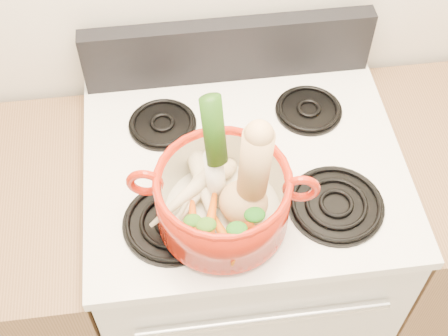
{
  "coord_description": "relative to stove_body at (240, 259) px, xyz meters",
  "views": [
    {
      "loc": [
        -0.17,
        0.48,
        2.15
      ],
      "look_at": [
        -0.07,
        1.21,
        1.18
      ],
      "focal_mm": 50.0,
      "sensor_mm": 36.0,
      "label": 1
    }
  ],
  "objects": [
    {
      "name": "parsnip_4",
      "position": [
        -0.13,
        -0.11,
        0.58
      ],
      "size": [
        0.13,
        0.18,
        0.05
      ],
      "primitive_type": "cone",
      "rotation": [
        1.66,
        0.0,
        -0.52
      ],
      "color": "beige",
      "rests_on": "dutch_oven"
    },
    {
      "name": "parsnip_2",
      "position": [
        -0.11,
        -0.14,
        0.57
      ],
      "size": [
        0.07,
        0.21,
        0.06
      ],
      "primitive_type": "cone",
      "rotation": [
        1.66,
        0.0,
        0.14
      ],
      "color": "beige",
      "rests_on": "dutch_oven"
    },
    {
      "name": "parsnip_0",
      "position": [
        -0.11,
        -0.13,
        0.56
      ],
      "size": [
        0.08,
        0.23,
        0.06
      ],
      "primitive_type": "cone",
      "rotation": [
        1.66,
        0.0,
        0.15
      ],
      "color": "beige",
      "rests_on": "dutch_oven"
    },
    {
      "name": "dutch_oven",
      "position": [
        -0.07,
        -0.17,
        0.58
      ],
      "size": [
        0.34,
        0.34,
        0.14
      ],
      "primitive_type": "cylinder",
      "rotation": [
        0.0,
        0.0,
        -0.17
      ],
      "color": "#A41A0A",
      "rests_on": "burner_front_left"
    },
    {
      "name": "cooktop",
      "position": [
        0.0,
        0.0,
        0.47
      ],
      "size": [
        0.78,
        0.67,
        0.03
      ],
      "primitive_type": "cube",
      "color": "white",
      "rests_on": "stove_body"
    },
    {
      "name": "control_backsplash",
      "position": [
        0.0,
        0.3,
        0.58
      ],
      "size": [
        0.76,
        0.05,
        0.18
      ],
      "primitive_type": "cube",
      "color": "black",
      "rests_on": "cooktop"
    },
    {
      "name": "burner_front_right",
      "position": [
        0.19,
        -0.16,
        0.5
      ],
      "size": [
        0.22,
        0.22,
        0.02
      ],
      "primitive_type": "cylinder",
      "color": "black",
      "rests_on": "cooktop"
    },
    {
      "name": "carrot_3",
      "position": [
        -0.1,
        -0.2,
        0.58
      ],
      "size": [
        0.07,
        0.15,
        0.04
      ],
      "primitive_type": "cone",
      "rotation": [
        1.66,
        0.0,
        -0.25
      ],
      "color": "#CF4E0A",
      "rests_on": "dutch_oven"
    },
    {
      "name": "squash",
      "position": [
        -0.03,
        -0.19,
        0.67
      ],
      "size": [
        0.15,
        0.14,
        0.28
      ],
      "primitive_type": null,
      "rotation": [
        0.0,
        0.05,
        -0.29
      ],
      "color": "tan",
      "rests_on": "dutch_oven"
    },
    {
      "name": "leek",
      "position": [
        -0.09,
        -0.13,
        0.69
      ],
      "size": [
        0.07,
        0.12,
        0.3
      ],
      "primitive_type": "cylinder",
      "rotation": [
        -0.21,
        0.0,
        0.28
      ],
      "color": "white",
      "rests_on": "dutch_oven"
    },
    {
      "name": "burner_back_left",
      "position": [
        -0.19,
        0.14,
        0.5
      ],
      "size": [
        0.17,
        0.17,
        0.02
      ],
      "primitive_type": "cylinder",
      "color": "black",
      "rests_on": "cooktop"
    },
    {
      "name": "oven_handle",
      "position": [
        0.0,
        -0.34,
        0.32
      ],
      "size": [
        0.6,
        0.02,
        0.02
      ],
      "primitive_type": "cylinder",
      "rotation": [
        0.0,
        1.57,
        0.0
      ],
      "color": "silver",
      "rests_on": "stove_body"
    },
    {
      "name": "burner_back_right",
      "position": [
        0.19,
        0.14,
        0.5
      ],
      "size": [
        0.17,
        0.17,
        0.02
      ],
      "primitive_type": "cylinder",
      "color": "black",
      "rests_on": "cooktop"
    },
    {
      "name": "carrot_2",
      "position": [
        -0.05,
        -0.18,
        0.57
      ],
      "size": [
        0.09,
        0.18,
        0.05
      ],
      "primitive_type": "cone",
      "rotation": [
        1.66,
        0.0,
        0.33
      ],
      "color": "red",
      "rests_on": "dutch_oven"
    },
    {
      "name": "carrot_1",
      "position": [
        -0.14,
        -0.19,
        0.56
      ],
      "size": [
        0.04,
        0.14,
        0.04
      ],
      "primitive_type": "cone",
      "rotation": [
        1.66,
        0.0,
        -0.05
      ],
      "color": "#CF420A",
      "rests_on": "dutch_oven"
    },
    {
      "name": "pot_handle_right",
      "position": [
        0.09,
        -0.2,
        0.63
      ],
      "size": [
        0.08,
        0.03,
        0.08
      ],
      "primitive_type": "torus",
      "rotation": [
        1.57,
        0.0,
        -0.17
      ],
      "color": "#A41A0A",
      "rests_on": "dutch_oven"
    },
    {
      "name": "parsnip_1",
      "position": [
        -0.14,
        -0.15,
        0.56
      ],
      "size": [
        0.15,
        0.16,
        0.05
      ],
      "primitive_type": "cone",
      "rotation": [
        1.66,
        0.0,
        -0.73
      ],
      "color": "#EFE4C3",
      "rests_on": "dutch_oven"
    },
    {
      "name": "burner_front_left",
      "position": [
        -0.19,
        -0.16,
        0.5
      ],
      "size": [
        0.22,
        0.22,
        0.02
      ],
      "primitive_type": "cylinder",
      "color": "black",
      "rests_on": "cooktop"
    },
    {
      "name": "ginger",
      "position": [
        -0.07,
        -0.07,
        0.56
      ],
      "size": [
        0.08,
        0.07,
        0.04
      ],
      "primitive_type": "ellipsoid",
      "rotation": [
        0.0,
        0.0,
        -0.21
      ],
      "color": "tan",
      "rests_on": "dutch_oven"
    },
    {
      "name": "carrot_0",
      "position": [
        -0.09,
        -0.23,
        0.55
      ],
      "size": [
        0.09,
        0.17,
        0.05
      ],
      "primitive_type": "cone",
      "rotation": [
        1.66,
        0.0,
        0.34
      ],
      "color": "#D4670A",
      "rests_on": "dutch_oven"
    },
    {
      "name": "stove_body",
      "position": [
        0.0,
        0.0,
        0.0
      ],
      "size": [
        0.76,
        0.65,
        0.92
      ],
      "primitive_type": "cube",
      "color": "silver",
      "rests_on": "floor"
    },
    {
      "name": "parsnip_3",
      "position": [
        -0.16,
        -0.15,
        0.58
      ],
      "size": [
        0.19,
        0.15,
        0.06
      ],
      "primitive_type": "cone",
      "rotation": [
        1.66,
        0.0,
        -0.94
      ],
      "color": "beige",
      "rests_on": "dutch_oven"
    },
    {
      "name": "pot_handle_left",
      "position": [
        -0.24,
        -0.14,
        0.63
      ],
      "size": [
        0.08,
        0.03,
        0.08
      ],
      "primitive_type": "torus",
      "rotation": [
        1.57,
        0.0,
        -0.17
      ],
      "color": "#A41A0A",
      "rests_on": "dutch_oven"
    }
  ]
}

